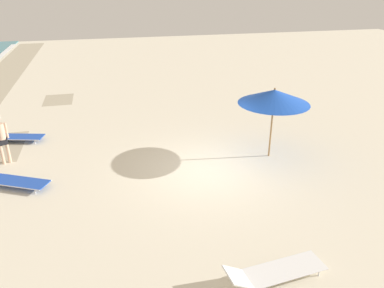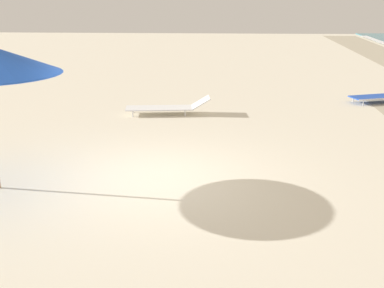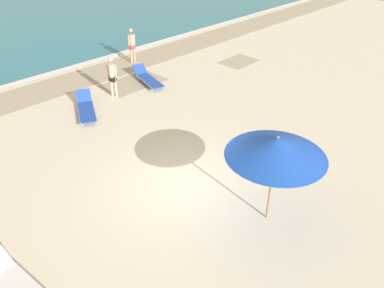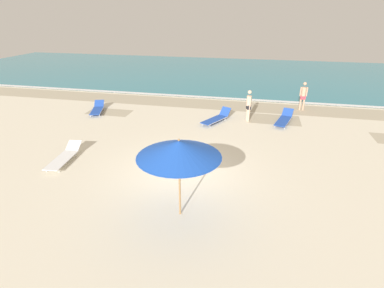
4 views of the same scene
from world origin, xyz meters
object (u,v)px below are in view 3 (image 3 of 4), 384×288
(beach_umbrella, at_px, (276,148))
(sun_lounger_beside_umbrella, at_px, (19,287))
(sun_lounger_near_water_left, at_px, (148,78))
(beachgoer_shoreline_child, at_px, (112,74))
(sun_lounger_under_umbrella, at_px, (86,108))
(beachgoer_wading_adult, at_px, (132,43))

(beach_umbrella, xyz_separation_m, sun_lounger_beside_umbrella, (-5.56, 2.36, -1.99))
(sun_lounger_near_water_left, xyz_separation_m, beachgoer_shoreline_child, (-1.98, -0.14, 0.79))
(sun_lounger_under_umbrella, relative_size, sun_lounger_beside_umbrella, 0.96)
(beach_umbrella, bearing_deg, beachgoer_wading_adult, 68.00)
(beachgoer_shoreline_child, bearing_deg, beach_umbrella, -33.17)
(beachgoer_wading_adult, height_order, beachgoer_shoreline_child, same)
(sun_lounger_beside_umbrella, bearing_deg, beachgoer_wading_adult, 36.18)
(sun_lounger_under_umbrella, bearing_deg, sun_lounger_near_water_left, 37.12)
(beach_umbrella, relative_size, sun_lounger_under_umbrella, 1.13)
(sun_lounger_under_umbrella, distance_m, sun_lounger_near_water_left, 3.74)
(beachgoer_shoreline_child, bearing_deg, beachgoer_wading_adult, 108.13)
(beachgoer_wading_adult, bearing_deg, sun_lounger_near_water_left, -117.58)
(sun_lounger_near_water_left, relative_size, beachgoer_wading_adult, 1.35)
(beach_umbrella, relative_size, sun_lounger_beside_umbrella, 1.09)
(beach_umbrella, distance_m, sun_lounger_beside_umbrella, 6.36)
(beach_umbrella, height_order, sun_lounger_near_water_left, beach_umbrella)
(sun_lounger_under_umbrella, height_order, sun_lounger_beside_umbrella, sun_lounger_under_umbrella)
(sun_lounger_near_water_left, height_order, beachgoer_wading_adult, beachgoer_wading_adult)
(sun_lounger_under_umbrella, bearing_deg, beachgoer_wading_adult, 61.20)
(sun_lounger_under_umbrella, distance_m, beachgoer_wading_adult, 5.95)
(beach_umbrella, height_order, sun_lounger_beside_umbrella, beach_umbrella)
(beach_umbrella, xyz_separation_m, sun_lounger_under_umbrella, (-0.12, 8.51, -1.98))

